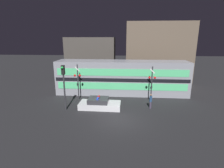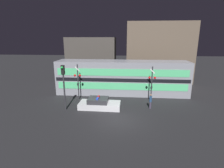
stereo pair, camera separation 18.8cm
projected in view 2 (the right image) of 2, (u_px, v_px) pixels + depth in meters
name	position (u px, v px, depth m)	size (l,w,h in m)	color
ground_plane	(118.00, 120.00, 15.79)	(120.00, 120.00, 0.00)	black
train	(122.00, 77.00, 22.86)	(16.86, 3.11, 4.35)	gray
police_car	(99.00, 104.00, 18.42)	(4.35, 1.97, 1.21)	silver
pedestrian	(150.00, 101.00, 18.15)	(0.27, 0.27, 1.58)	#3F384C
crossing_signal_near	(152.00, 82.00, 19.67)	(0.86, 0.34, 4.12)	#2D2D33
crossing_signal_far	(78.00, 80.00, 20.47)	(0.86, 0.34, 4.24)	#2D2D33
traffic_light_corner	(64.00, 81.00, 17.27)	(0.30, 0.46, 4.63)	#2D2D33
building_left	(92.00, 58.00, 31.16)	(8.38, 4.43, 7.30)	#47423D
building_center	(158.00, 52.00, 29.94)	(10.62, 6.33, 9.66)	brown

